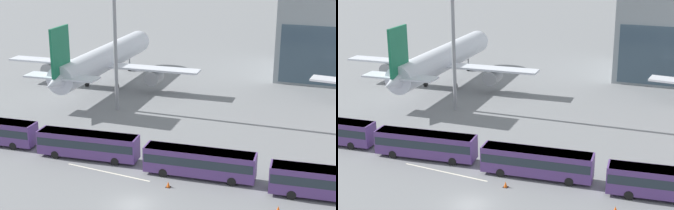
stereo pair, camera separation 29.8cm
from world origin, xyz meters
The scene contains 8 objects.
ground_plane centered at (0.00, 0.00, 0.00)m, with size 440.00×440.00×0.00m, color slate.
airliner_at_gate_near centered at (-23.56, 39.11, 5.12)m, with size 37.02×40.78×13.52m.
shuttle_bus_2 centered at (-10.16, 9.01, 1.94)m, with size 13.04×3.69×3.31m.
shuttle_bus_3 centered at (4.41, 8.70, 1.94)m, with size 13.00×3.42×3.31m.
shuttle_bus_4 centered at (18.98, 8.43, 1.94)m, with size 13.04×3.67×3.31m.
lane_stripe_2 centered at (-6.02, 6.10, 0.00)m, with size 11.21×0.25×0.01m, color silver.
traffic_cone_0 centered at (14.23, 3.78, 0.31)m, with size 0.54×0.54×0.64m.
traffic_cone_1 centered at (1.99, 5.00, 0.33)m, with size 0.55×0.55×0.68m.
Camera 1 is at (19.85, -43.12, 26.01)m, focal length 55.00 mm.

